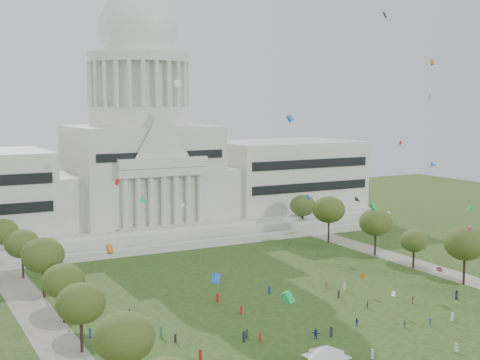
{
  "coord_description": "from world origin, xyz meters",
  "views": [
    {
      "loc": [
        -72.37,
        -91.64,
        42.51
      ],
      "look_at": [
        0.0,
        45.0,
        24.0
      ],
      "focal_mm": 50.0,
      "sensor_mm": 36.0,
      "label": 1
    }
  ],
  "objects": [
    {
      "name": "ground",
      "position": [
        0.0,
        0.0,
        0.0
      ],
      "size": [
        400.0,
        400.0,
        0.0
      ],
      "primitive_type": "plane",
      "color": "#294416",
      "rests_on": "ground"
    },
    {
      "name": "capitol",
      "position": [
        0.0,
        113.59,
        22.3
      ],
      "size": [
        160.0,
        64.5,
        91.3
      ],
      "color": "silver",
      "rests_on": "ground"
    },
    {
      "name": "path_left",
      "position": [
        -48.0,
        30.0,
        0.02
      ],
      "size": [
        8.0,
        160.0,
        0.04
      ],
      "primitive_type": "cube",
      "color": "gray",
      "rests_on": "ground"
    },
    {
      "name": "path_right",
      "position": [
        48.0,
        30.0,
        0.02
      ],
      "size": [
        8.0,
        160.0,
        0.04
      ],
      "primitive_type": "cube",
      "color": "gray",
      "rests_on": "ground"
    },
    {
      "name": "row_tree_l_1",
      "position": [
        -44.07,
        -2.96,
        8.95
      ],
      "size": [
        8.86,
        8.86,
        12.59
      ],
      "color": "black",
      "rests_on": "ground"
    },
    {
      "name": "row_tree_l_2",
      "position": [
        -45.04,
        17.3,
        8.51
      ],
      "size": [
        8.42,
        8.42,
        11.97
      ],
      "color": "black",
      "rests_on": "ground"
    },
    {
      "name": "row_tree_r_2",
      "position": [
        44.17,
        17.44,
        9.66
      ],
      "size": [
        9.55,
        9.55,
        13.58
      ],
      "color": "black",
      "rests_on": "ground"
    },
    {
      "name": "row_tree_l_3",
      "position": [
        -44.09,
        33.92,
        8.21
      ],
      "size": [
        8.12,
        8.12,
        11.55
      ],
      "color": "black",
      "rests_on": "ground"
    },
    {
      "name": "row_tree_r_3",
      "position": [
        44.4,
        34.48,
        7.08
      ],
      "size": [
        7.01,
        7.01,
        9.98
      ],
      "color": "black",
      "rests_on": "ground"
    },
    {
      "name": "row_tree_l_4",
      "position": [
        -44.08,
        52.42,
        9.39
      ],
      "size": [
        9.29,
        9.29,
        13.21
      ],
      "color": "black",
      "rests_on": "ground"
    },
    {
      "name": "row_tree_r_4",
      "position": [
        44.76,
        50.04,
        9.29
      ],
      "size": [
        9.19,
        9.19,
        13.06
      ],
      "color": "black",
      "rests_on": "ground"
    },
    {
      "name": "row_tree_l_5",
      "position": [
        -45.22,
        71.01,
        8.42
      ],
      "size": [
        8.33,
        8.33,
        11.85
      ],
      "color": "black",
      "rests_on": "ground"
    },
    {
      "name": "row_tree_r_5",
      "position": [
        43.49,
        70.19,
        9.93
      ],
      "size": [
        9.82,
        9.82,
        13.96
      ],
      "color": "black",
      "rests_on": "ground"
    },
    {
      "name": "row_tree_l_6",
      "position": [
        -46.87,
        89.14,
        8.27
      ],
      "size": [
        8.19,
        8.19,
        11.64
      ],
      "color": "black",
      "rests_on": "ground"
    },
    {
      "name": "row_tree_r_6",
      "position": [
        45.96,
        88.13,
        8.51
      ],
      "size": [
        8.42,
        8.42,
        11.97
      ],
      "color": "black",
      "rests_on": "ground"
    },
    {
      "name": "event_tent",
      "position": [
        -13.09,
        -8.8,
        3.41
      ],
      "size": [
        8.98,
        8.98,
        4.4
      ],
      "color": "#4C4C4C",
      "rests_on": "ground"
    },
    {
      "name": "person_0",
      "position": [
        34.03,
        9.75,
        0.99
      ],
      "size": [
        1.13,
        0.92,
        1.98
      ],
      "primitive_type": "imported",
      "rotation": [
        0.0,
        0.0,
        5.93
      ],
      "color": "#26262B",
      "rests_on": "ground"
    },
    {
      "name": "person_2",
      "position": [
        23.61,
        11.75,
        0.81
      ],
      "size": [
        0.87,
        0.91,
        1.61
      ],
      "primitive_type": "imported",
      "rotation": [
        0.0,
        0.0,
        0.88
      ],
      "color": "olive",
      "rests_on": "ground"
    },
    {
      "name": "person_3",
      "position": [
        11.75,
        1.05,
        0.75
      ],
      "size": [
        0.7,
        1.05,
        1.5
      ],
      "primitive_type": "imported",
      "rotation": [
        0.0,
        0.0,
        4.93
      ],
      "color": "#4C4C51",
      "rests_on": "ground"
    },
    {
      "name": "person_4",
      "position": [
        4.33,
        5.97,
        0.82
      ],
      "size": [
        0.65,
        1.02,
        1.63
      ],
      "primitive_type": "imported",
      "rotation": [
        0.0,
        0.0,
        4.85
      ],
      "color": "navy",
      "rests_on": "ground"
    },
    {
      "name": "person_5",
      "position": [
        -6.39,
        3.92,
        0.93
      ],
      "size": [
        1.66,
        1.75,
        1.86
      ],
      "primitive_type": "imported",
      "rotation": [
        0.0,
        0.0,
        2.3
      ],
      "color": "navy",
      "rests_on": "ground"
    },
    {
      "name": "person_6",
      "position": [
        11.0,
        -12.64,
        0.83
      ],
      "size": [
        0.83,
        0.96,
        1.66
      ],
      "primitive_type": "imported",
      "rotation": [
        0.0,
        0.0,
        2.03
      ],
      "color": "silver",
      "rests_on": "ground"
    },
    {
      "name": "person_8",
      "position": [
        -17.38,
        9.69,
        0.91
      ],
      "size": [
        1.02,
        0.83,
        1.81
      ],
      "primitive_type": "imported",
      "rotation": [
        0.0,
        0.0,
        2.76
      ],
      "color": "#33723F",
      "rests_on": "ground"
    },
    {
      "name": "person_9",
      "position": [
        16.69,
        -0.53,
        0.74
      ],
      "size": [
        1.07,
        0.93,
        1.48
      ],
      "primitive_type": "imported",
      "rotation": [
        0.0,
        0.0,
        0.56
      ],
      "color": "navy",
      "rests_on": "ground"
    },
    {
      "name": "person_10",
      "position": [
        13.04,
        13.63,
        0.8
      ],
      "size": [
        0.78,
        1.05,
        1.61
      ],
      "primitive_type": "imported",
      "rotation": [
        0.0,
        0.0,
        1.26
      ],
      "color": "olive",
      "rests_on": "ground"
    },
    {
      "name": "distant_crowd",
      "position": [
        -15.2,
        14.87,
        0.91
      ],
      "size": [
        65.16,
        40.35,
        1.95
      ],
      "color": "#33723F",
      "rests_on": "ground"
    },
    {
      "name": "kite_swarm",
      "position": [
        -1.75,
        8.14,
        24.81
      ],
      "size": [
        91.86,
        102.02,
        67.6
      ],
      "color": "red",
      "rests_on": "ground"
    }
  ]
}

